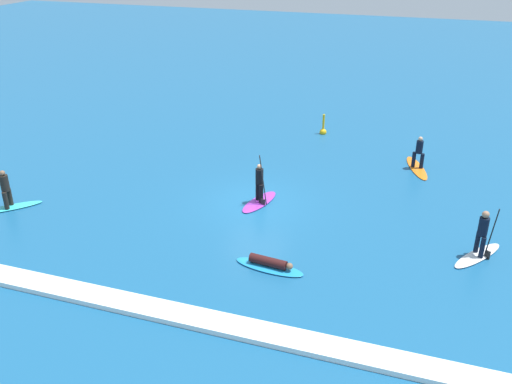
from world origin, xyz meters
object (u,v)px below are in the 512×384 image
surfer_on_orange_board (418,160)px  marker_buoy (323,130)px  surfer_on_teal_board (8,198)px  surfer_on_blue_board (270,264)px  surfer_on_white_board (480,244)px  surfer_on_purple_board (259,192)px

surfer_on_orange_board → marker_buoy: bearing=38.3°
marker_buoy → surfer_on_teal_board: bearing=-127.7°
surfer_on_blue_board → surfer_on_white_board: 7.60m
surfer_on_orange_board → surfer_on_purple_board: bearing=116.1°
surfer_on_orange_board → surfer_on_white_board: size_ratio=1.20×
surfer_on_teal_board → surfer_on_purple_board: surfer_on_purple_board is taller
surfer_on_teal_board → marker_buoy: bearing=-173.7°
surfer_on_orange_board → surfer_on_teal_board: surfer_on_teal_board is taller
surfer_on_blue_board → surfer_on_teal_board: surfer_on_teal_board is taller
marker_buoy → surfer_on_white_board: bearing=-54.1°
surfer_on_white_board → marker_buoy: (-8.22, 11.37, -0.33)m
surfer_on_blue_board → surfer_on_teal_board: size_ratio=1.12×
surfer_on_blue_board → surfer_on_purple_board: (-1.96, 4.77, 0.35)m
surfer_on_blue_board → marker_buoy: marker_buoy is taller
surfer_on_orange_board → surfer_on_blue_board: bearing=140.1°
surfer_on_white_board → surfer_on_teal_board: bearing=130.7°
surfer_on_white_board → surfer_on_purple_board: bearing=113.3°
surfer_on_white_board → surfer_on_purple_board: surfer_on_purple_board is taller
surfer_on_blue_board → surfer_on_purple_board: surfer_on_purple_board is taller
surfer_on_blue_board → surfer_on_white_board: bearing=30.5°
surfer_on_teal_board → surfer_on_purple_board: size_ratio=0.90×
surfer_on_teal_board → marker_buoy: (10.54, 13.65, -0.31)m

